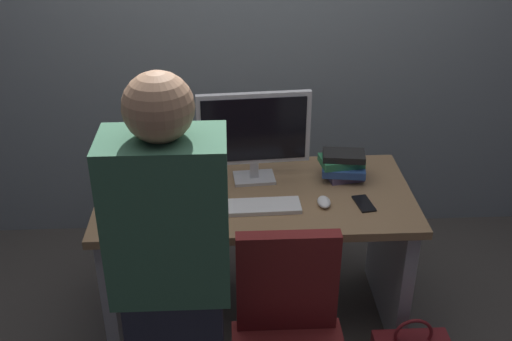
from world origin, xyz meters
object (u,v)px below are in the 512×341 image
(cup_by_monitor, at_px, (165,176))
(person_at_desk, at_px, (173,290))
(book_stack, at_px, (343,165))
(desk, at_px, (255,233))
(keyboard, at_px, (253,207))
(cup_near_keyboard, at_px, (178,198))
(monitor, at_px, (254,132))
(mouse, at_px, (324,202))
(cell_phone, at_px, (364,204))

(cup_by_monitor, bearing_deg, person_at_desk, -83.34)
(cup_by_monitor, distance_m, book_stack, 0.87)
(desk, xyz_separation_m, book_stack, (0.44, 0.13, 0.30))
(person_at_desk, relative_size, book_stack, 6.98)
(desk, relative_size, keyboard, 3.47)
(desk, bearing_deg, keyboard, -96.60)
(keyboard, xyz_separation_m, cup_near_keyboard, (-0.34, 0.03, 0.04))
(monitor, xyz_separation_m, cup_near_keyboard, (-0.36, -0.24, -0.21))
(keyboard, distance_m, book_stack, 0.53)
(person_at_desk, xyz_separation_m, mouse, (0.64, 0.69, -0.08))
(cell_phone, bearing_deg, cup_near_keyboard, 169.27)
(monitor, distance_m, cup_by_monitor, 0.49)
(mouse, bearing_deg, keyboard, -177.45)
(desk, distance_m, person_at_desk, 0.94)
(desk, height_order, person_at_desk, person_at_desk)
(monitor, relative_size, keyboard, 1.26)
(desk, distance_m, book_stack, 0.54)
(monitor, bearing_deg, cell_phone, -27.67)
(cell_phone, bearing_deg, person_at_desk, -149.31)
(keyboard, relative_size, cup_near_keyboard, 4.58)
(cup_near_keyboard, height_order, cup_by_monitor, cup_near_keyboard)
(cup_near_keyboard, bearing_deg, keyboard, -5.78)
(desk, xyz_separation_m, cup_by_monitor, (-0.44, 0.11, 0.27))
(person_at_desk, distance_m, book_stack, 1.21)
(person_at_desk, height_order, book_stack, person_at_desk)
(desk, xyz_separation_m, monitor, (0.00, 0.13, 0.48))
(mouse, xyz_separation_m, cup_by_monitor, (-0.75, 0.23, 0.03))
(desk, bearing_deg, person_at_desk, -111.94)
(cell_phone, bearing_deg, monitor, 143.07)
(keyboard, height_order, cup_by_monitor, cup_by_monitor)
(person_at_desk, bearing_deg, desk, 68.06)
(cup_near_keyboard, bearing_deg, person_at_desk, -87.65)
(person_at_desk, height_order, monitor, person_at_desk)
(cup_near_keyboard, distance_m, cell_phone, 0.85)
(cup_near_keyboard, bearing_deg, book_stack, 16.05)
(keyboard, xyz_separation_m, mouse, (0.33, 0.01, 0.01))
(mouse, bearing_deg, cup_near_keyboard, 178.27)
(desk, relative_size, mouse, 14.93)
(person_at_desk, bearing_deg, keyboard, 65.23)
(person_at_desk, distance_m, cup_by_monitor, 0.93)
(keyboard, xyz_separation_m, cup_by_monitor, (-0.42, 0.24, 0.04))
(keyboard, relative_size, cell_phone, 2.99)
(mouse, height_order, cup_near_keyboard, cup_near_keyboard)
(cup_by_monitor, bearing_deg, cup_near_keyboard, -69.49)
(monitor, bearing_deg, cup_by_monitor, -176.39)
(desk, bearing_deg, cell_phone, -14.22)
(book_stack, relative_size, cell_phone, 1.63)
(monitor, relative_size, mouse, 5.41)
(cup_by_monitor, bearing_deg, desk, -13.63)
(person_at_desk, bearing_deg, cup_by_monitor, 96.66)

